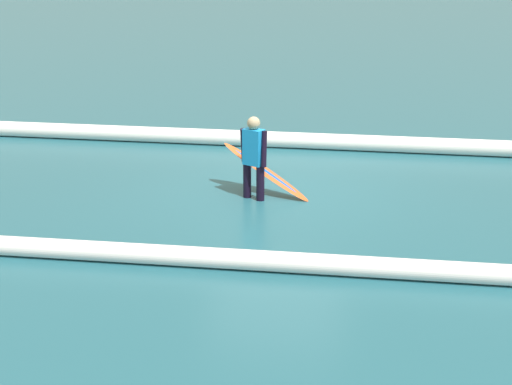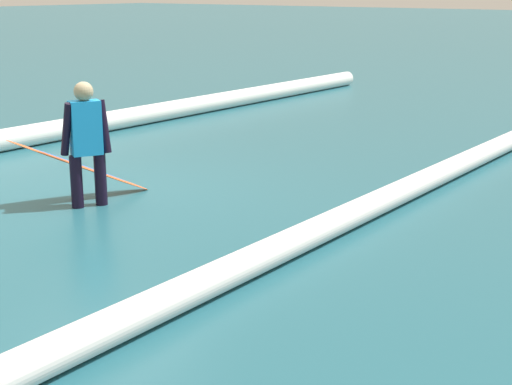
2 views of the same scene
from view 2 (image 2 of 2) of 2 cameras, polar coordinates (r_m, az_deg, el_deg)
name	(u,v)px [view 2 (image 2 of 2)]	position (r m, az deg, el deg)	size (l,w,h in m)	color
ground_plane	(83,193)	(9.84, -12.57, -0.03)	(150.10, 150.10, 0.00)	#215967
surfer	(86,138)	(9.06, -12.34, 3.91)	(0.47, 0.39, 1.44)	black
surfboard	(81,166)	(9.48, -12.72, 1.90)	(1.70, 0.91, 0.83)	#E55926
wave_crest_midground	(328,226)	(7.87, 5.30, -2.45)	(0.28, 0.28, 17.79)	white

